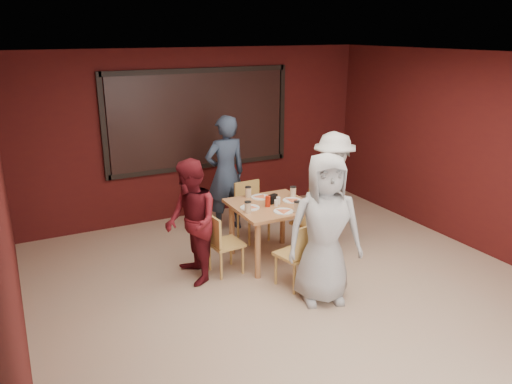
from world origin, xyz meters
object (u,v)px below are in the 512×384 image
dining_table (271,211)px  chair_back (251,207)px  chair_front (299,252)px  chair_left (221,241)px  diner_back (226,174)px  chair_right (315,218)px  diner_right (333,189)px  diner_left (191,222)px  diner_front (325,229)px

dining_table → chair_back: size_ratio=1.19×
chair_front → chair_left: size_ratio=1.03×
chair_back → diner_back: size_ratio=0.48×
diner_back → chair_right: bearing=118.6°
chair_back → chair_right: size_ratio=0.97×
diner_right → dining_table: bearing=111.3°
chair_front → chair_left: 1.05m
chair_front → diner_back: diner_back is taller
chair_front → chair_left: (-0.70, 0.78, -0.02)m
diner_left → chair_right: bearing=94.2°
diner_back → diner_right: (1.18, -1.21, -0.08)m
chair_back → diner_back: diner_back is taller
dining_table → chair_left: size_ratio=1.27×
chair_back → diner_left: (-1.27, -0.90, 0.30)m
chair_left → dining_table: bearing=5.6°
chair_right → diner_right: size_ratio=0.54×
chair_left → diner_left: bearing=-180.0°
diner_back → diner_right: bearing=132.9°
diner_back → diner_right: 1.69m
diner_front → diner_back: diner_back is taller
chair_front → diner_right: (1.17, 0.97, 0.36)m
diner_right → chair_front: bearing=145.3°
dining_table → diner_right: (1.09, 0.11, 0.13)m
chair_back → diner_left: 1.58m
diner_left → diner_right: (2.26, 0.18, 0.05)m
dining_table → chair_right: (0.69, -0.04, -0.20)m
chair_left → chair_front: bearing=-48.0°
dining_table → diner_front: bearing=-88.9°
chair_right → diner_right: bearing=19.8°
dining_table → chair_front: bearing=-95.3°
chair_front → chair_back: (0.18, 1.68, 0.01)m
chair_left → diner_back: (0.69, 1.40, 0.45)m
chair_front → diner_front: size_ratio=0.48×
dining_table → chair_front: size_ratio=1.23×
diner_back → diner_front: bearing=91.4°
chair_left → chair_right: size_ratio=0.91×
dining_table → diner_front: 1.23m
chair_left → diner_right: (1.87, 0.18, 0.38)m
diner_right → chair_back: bearing=70.0°
diner_back → diner_left: bearing=50.9°
diner_front → diner_back: bearing=111.2°
chair_right → diner_back: bearing=119.9°
chair_front → diner_right: 1.56m
dining_table → chair_left: 0.82m
chair_right → diner_front: diner_front is taller
dining_table → diner_back: size_ratio=0.57×
diner_left → dining_table: bearing=96.8°
dining_table → chair_front: dining_table is taller
chair_left → chair_right: 1.47m
chair_right → chair_left: bearing=-178.4°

